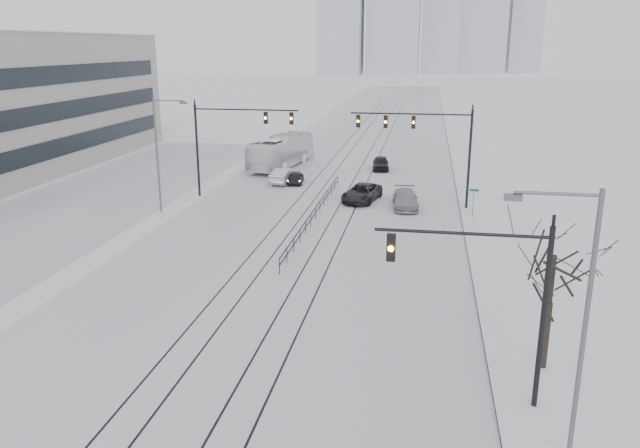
{
  "coord_description": "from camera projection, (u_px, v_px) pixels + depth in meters",
  "views": [
    {
      "loc": [
        8.05,
        -15.13,
        12.89
      ],
      "look_at": [
        2.4,
        17.92,
        3.2
      ],
      "focal_mm": 35.0,
      "sensor_mm": 36.0,
      "label": 1
    }
  ],
  "objects": [
    {
      "name": "sedan_nb_front",
      "position": [
        362.0,
        193.0,
        52.95
      ],
      "size": [
        3.43,
        5.62,
        1.46
      ],
      "primitive_type": "imported",
      "rotation": [
        0.0,
        0.0,
        -0.2
      ],
      "color": "black",
      "rests_on": "ground"
    },
    {
      "name": "box_truck",
      "position": [
        281.0,
        152.0,
        67.47
      ],
      "size": [
        5.03,
        12.35,
        3.35
      ],
      "primitive_type": "imported",
      "rotation": [
        0.0,
        0.0,
        2.95
      ],
      "color": "white",
      "rests_on": "ground"
    },
    {
      "name": "street_sign",
      "position": [
        474.0,
        199.0,
        47.15
      ],
      "size": [
        0.7,
        0.06,
        2.4
      ],
      "color": "#595B60",
      "rests_on": "ground"
    },
    {
      "name": "traffic_mast_ne",
      "position": [
        428.0,
        138.0,
        49.43
      ],
      "size": [
        9.6,
        0.37,
        8.0
      ],
      "color": "black",
      "rests_on": "ground"
    },
    {
      "name": "median_fence",
      "position": [
        316.0,
        213.0,
        47.47
      ],
      "size": [
        0.06,
        24.0,
        1.0
      ],
      "color": "black",
      "rests_on": "ground"
    },
    {
      "name": "traffic_mast_nw",
      "position": [
        230.0,
        133.0,
        53.12
      ],
      "size": [
        9.1,
        0.37,
        8.0
      ],
      "color": "black",
      "rests_on": "ground"
    },
    {
      "name": "sedan_sb_inner",
      "position": [
        296.0,
        177.0,
        59.74
      ],
      "size": [
        1.86,
        3.72,
        1.22
      ],
      "primitive_type": "imported",
      "rotation": [
        0.0,
        0.0,
        3.26
      ],
      "color": "black",
      "rests_on": "ground"
    },
    {
      "name": "sedan_sb_outer",
      "position": [
        285.0,
        175.0,
        59.88
      ],
      "size": [
        2.42,
        4.83,
        1.52
      ],
      "primitive_type": "imported",
      "rotation": [
        0.0,
        0.0,
        2.96
      ],
      "color": "silver",
      "rests_on": "ground"
    },
    {
      "name": "traffic_mast_near",
      "position": [
        498.0,
        291.0,
        21.87
      ],
      "size": [
        6.1,
        0.37,
        7.0
      ],
      "color": "black",
      "rests_on": "ground"
    },
    {
      "name": "curb",
      "position": [
        451.0,
        156.0,
        74.22
      ],
      "size": [
        0.1,
        260.0,
        0.12
      ],
      "primitive_type": "cube",
      "color": "gray",
      "rests_on": "ground"
    },
    {
      "name": "road",
      "position": [
        359.0,
        154.0,
        76.02
      ],
      "size": [
        22.0,
        260.0,
        0.02
      ],
      "primitive_type": "cube",
      "color": "silver",
      "rests_on": "ground"
    },
    {
      "name": "tram_rails",
      "position": [
        335.0,
        190.0,
        57.08
      ],
      "size": [
        5.3,
        180.0,
        0.01
      ],
      "color": "black",
      "rests_on": "ground"
    },
    {
      "name": "skyline",
      "position": [
        426.0,
        1.0,
        269.0
      ],
      "size": [
        96.0,
        48.0,
        72.0
      ],
      "color": "#AAAFBA",
      "rests_on": "ground"
    },
    {
      "name": "street_light_east",
      "position": [
        576.0,
        312.0,
        18.55
      ],
      "size": [
        2.73,
        0.25,
        9.0
      ],
      "color": "#595B60",
      "rests_on": "ground"
    },
    {
      "name": "sedan_nb_far",
      "position": [
        381.0,
        163.0,
        66.25
      ],
      "size": [
        2.05,
        4.29,
        1.42
      ],
      "primitive_type": "imported",
      "rotation": [
        0.0,
        0.0,
        0.09
      ],
      "color": "black",
      "rests_on": "ground"
    },
    {
      "name": "street_light_west",
      "position": [
        160.0,
        148.0,
        48.14
      ],
      "size": [
        2.73,
        0.25,
        9.0
      ],
      "color": "#595B60",
      "rests_on": "ground"
    },
    {
      "name": "parking_strip",
      "position": [
        105.0,
        194.0,
        55.58
      ],
      "size": [
        14.0,
        60.0,
        0.03
      ],
      "primitive_type": "cube",
      "color": "silver",
      "rests_on": "ground"
    },
    {
      "name": "sidewalk_east",
      "position": [
        472.0,
        157.0,
        73.82
      ],
      "size": [
        5.0,
        260.0,
        0.16
      ],
      "primitive_type": "cube",
      "color": "silver",
      "rests_on": "ground"
    },
    {
      "name": "bare_tree",
      "position": [
        554.0,
        268.0,
        24.35
      ],
      "size": [
        4.4,
        4.4,
        6.1
      ],
      "color": "black",
      "rests_on": "ground"
    },
    {
      "name": "sedan_nb_right",
      "position": [
        405.0,
        199.0,
        50.79
      ],
      "size": [
        2.42,
        5.08,
        1.43
      ],
      "primitive_type": "imported",
      "rotation": [
        0.0,
        0.0,
        0.09
      ],
      "color": "gray",
      "rests_on": "ground"
    }
  ]
}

